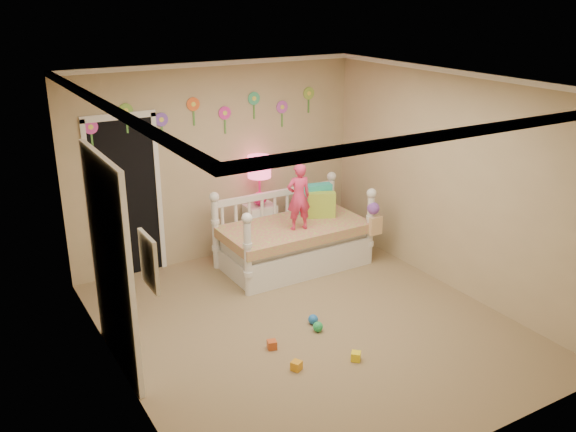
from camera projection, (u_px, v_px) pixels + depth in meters
floor at (308, 324)px, 6.74m from camera, size 4.00×4.50×0.01m
ceiling at (311, 83)px, 5.85m from camera, size 4.00×4.50×0.01m
back_wall at (218, 162)px, 8.11m from camera, size 4.00×0.01×2.60m
left_wall at (114, 252)px, 5.34m from camera, size 0.01×4.50×2.60m
right_wall at (454, 183)px, 7.25m from camera, size 0.01×4.50×2.60m
crown_molding at (311, 86)px, 5.86m from camera, size 4.00×4.50×0.06m
daybed at (293, 229)px, 8.02m from camera, size 1.91×1.04×1.03m
pillow_turquoise at (316, 199)px, 8.30m from camera, size 0.44×0.23×0.42m
pillow_lime at (321, 205)px, 8.20m from camera, size 0.38×0.28×0.34m
child at (299, 197)px, 7.70m from camera, size 0.34×0.25×0.86m
nightstand at (260, 228)px, 8.55m from camera, size 0.41×0.32×0.67m
table_lamp at (259, 173)px, 8.27m from camera, size 0.31×0.31×0.69m
closet_doorway at (126, 197)px, 7.59m from camera, size 0.90×0.04×2.07m
flower_decals at (209, 115)px, 7.84m from camera, size 3.40×0.02×0.50m
mirror_closet at (112, 265)px, 5.68m from camera, size 0.07×1.30×2.10m
wall_picture at (149, 262)px, 4.54m from camera, size 0.05×0.34×0.42m
hanging_bag at (374, 220)px, 8.00m from camera, size 0.20×0.16×0.36m
toy_scatter at (314, 346)px, 6.23m from camera, size 0.85×1.33×0.11m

